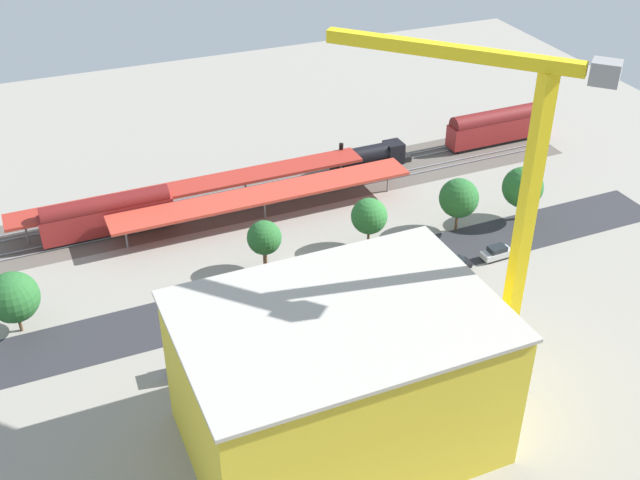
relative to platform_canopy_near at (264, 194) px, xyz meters
The scene contains 26 objects.
ground_plane 14.60m from the platform_canopy_near, 92.86° to the left, with size 170.77×170.77×0.00m, color gray.
rail_bed 7.72m from the platform_canopy_near, 96.06° to the right, with size 106.73×13.15×0.01m, color #5B544C.
street_asphalt 18.90m from the platform_canopy_near, 92.17° to the left, with size 106.73×9.00×0.01m, color #2D2D33.
track_rails 7.63m from the platform_canopy_near, 96.06° to the right, with size 106.71×9.11×0.12m.
platform_canopy_near is the anchor object (origin of this frame).
platform_canopy_far 10.90m from the platform_canopy_near, 34.90° to the right, with size 53.65×5.76×4.19m.
locomotive 23.55m from the platform_canopy_near, 156.98° to the right, with size 14.01×3.16×5.18m.
passenger_coach 46.80m from the platform_canopy_near, 168.70° to the right, with size 19.11×3.61×6.25m.
freight_coach_far 22.41m from the platform_canopy_near, 10.34° to the right, with size 18.62×3.24×6.13m.
parked_car_0 34.06m from the platform_canopy_near, 139.49° to the left, with size 4.41×2.05×1.85m.
parked_car_1 29.47m from the platform_canopy_near, 130.32° to the left, with size 4.65×1.86×1.69m.
parked_car_2 24.46m from the platform_canopy_near, 117.62° to the left, with size 4.45×1.90×1.72m.
parked_car_3 22.00m from the platform_canopy_near, 98.17° to the left, with size 4.66×1.82×1.75m.
parked_car_4 23.14m from the platform_canopy_near, 77.60° to the left, with size 4.60×1.96×1.74m.
parked_car_5 25.66m from the platform_canopy_near, 59.65° to the left, with size 4.38×1.87×1.65m.
construction_building 44.62m from the platform_canopy_near, 80.78° to the left, with size 29.11×19.97×15.38m, color yellow.
construction_roof_slab 45.96m from the platform_canopy_near, 80.78° to the left, with size 29.71×20.57×0.40m, color #B7B2A8.
tower_crane 46.83m from the platform_canopy_near, 104.97° to the left, with size 19.59×19.87×37.32m.
box_truck_0 29.21m from the platform_canopy_near, 99.14° to the left, with size 8.48×2.55×3.53m.
box_truck_1 33.12m from the platform_canopy_near, 61.60° to the left, with size 9.97×2.61×3.62m.
street_tree_0 38.16m from the platform_canopy_near, 21.52° to the left, with size 6.11×6.11×8.00m.
street_tree_1 37.41m from the platform_canopy_near, 157.53° to the left, with size 5.96×5.96×8.25m.
street_tree_2 13.29m from the platform_canopy_near, 71.60° to the left, with size 4.59×4.59×7.18m.
street_tree_3 27.94m from the platform_canopy_near, 150.97° to the left, with size 5.64×5.64×8.08m.
street_tree_4 16.80m from the platform_canopy_near, 130.13° to the left, with size 5.02×5.02×7.45m.
traffic_light 23.82m from the platform_canopy_near, 107.22° to the left, with size 0.50×0.36×6.92m.
Camera 1 is at (30.71, 81.64, 59.84)m, focal length 44.20 mm.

